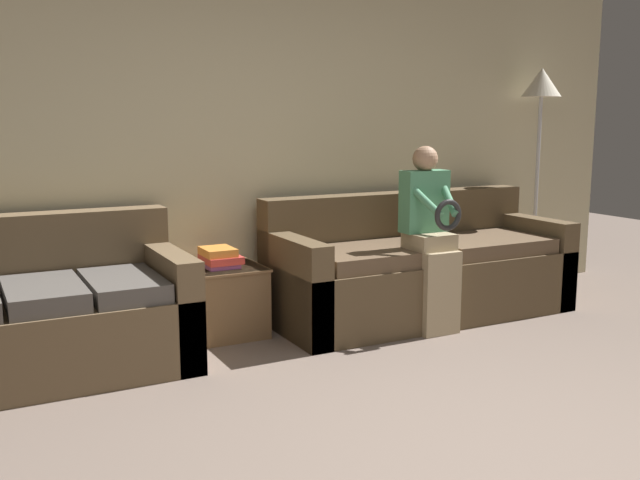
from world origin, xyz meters
TOP-DOWN VIEW (x-y plane):
  - wall_back at (0.00, 2.90)m, footprint 6.96×0.06m
  - couch_main at (1.17, 2.37)m, footprint 2.28×0.87m
  - couch_side at (-1.48, 2.37)m, footprint 1.64×0.94m
  - child_left_seated at (1.01, 2.02)m, footprint 0.34×0.38m
  - side_shelf at (-0.32, 2.58)m, footprint 0.56×0.53m
  - book_stack at (-0.32, 2.57)m, footprint 0.24×0.28m
  - floor_lamp at (2.52, 2.59)m, footprint 0.32×0.32m

SIDE VIEW (x-z plane):
  - side_shelf at x=-0.32m, z-range 0.01..0.48m
  - couch_side at x=-1.48m, z-range -0.12..0.77m
  - couch_main at x=1.17m, z-range -0.12..0.79m
  - book_stack at x=-0.32m, z-range 0.47..0.61m
  - child_left_seated at x=1.01m, z-range 0.06..1.34m
  - wall_back at x=0.00m, z-range 0.00..2.55m
  - floor_lamp at x=2.52m, z-range 0.66..2.54m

